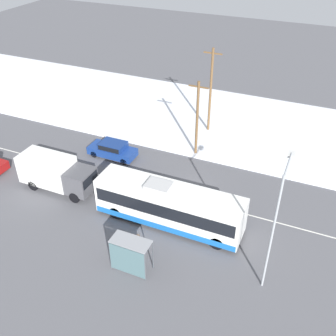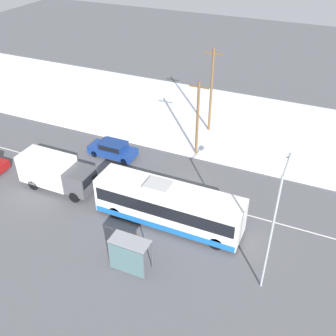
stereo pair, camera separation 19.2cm
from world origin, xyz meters
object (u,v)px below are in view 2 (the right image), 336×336
object	(u,v)px
bus_shelter	(128,252)
utility_pole_snowlot	(211,90)
box_truck	(56,172)
utility_pole_roadside	(198,118)
pedestrian_at_stop	(137,242)
sedan_car	(113,149)
streetlamp	(275,216)
city_bus	(169,205)

from	to	relation	value
bus_shelter	utility_pole_snowlot	distance (m)	20.05
box_truck	bus_shelter	xyz separation A→B (m)	(9.67, -5.45, 0.10)
utility_pole_roadside	box_truck	bearing A→B (deg)	-131.90
pedestrian_at_stop	utility_pole_roadside	xyz separation A→B (m)	(-0.90, 13.42, 2.72)
sedan_car	bus_shelter	xyz separation A→B (m)	(7.94, -11.47, 0.86)
box_truck	bus_shelter	bearing A→B (deg)	-29.41
sedan_car	bus_shelter	world-z (taller)	bus_shelter
bus_shelter	streetlamp	size ratio (longest dim) A/B	0.30
city_bus	bus_shelter	bearing A→B (deg)	-94.47
sedan_car	utility_pole_snowlot	xyz separation A→B (m)	(6.45, 8.33, 3.67)
utility_pole_roadside	utility_pole_snowlot	distance (m)	4.87
bus_shelter	utility_pole_roadside	size ratio (longest dim) A/B	0.35
sedan_car	bus_shelter	size ratio (longest dim) A/B	1.76
box_truck	pedestrian_at_stop	world-z (taller)	box_truck
bus_shelter	pedestrian_at_stop	bearing A→B (deg)	97.30
utility_pole_snowlot	streetlamp	bearing A→B (deg)	-60.88
pedestrian_at_stop	utility_pole_snowlot	distance (m)	18.59
city_bus	utility_pole_roadside	size ratio (longest dim) A/B	1.51
utility_pole_roadside	streetlamp	bearing A→B (deg)	-53.36
pedestrian_at_stop	utility_pole_roadside	size ratio (longest dim) A/B	0.24
streetlamp	city_bus	bearing A→B (deg)	161.96
sedan_car	pedestrian_at_stop	world-z (taller)	pedestrian_at_stop
pedestrian_at_stop	streetlamp	xyz separation A→B (m)	(8.18, 1.21, 4.17)
city_bus	box_truck	distance (m)	10.08
box_truck	utility_pole_snowlot	distance (m)	16.76
box_truck	utility_pole_snowlot	size ratio (longest dim) A/B	0.74
utility_pole_roadside	sedan_car	bearing A→B (deg)	-152.75
city_bus	pedestrian_at_stop	xyz separation A→B (m)	(-0.61, -3.67, -0.54)
city_bus	pedestrian_at_stop	world-z (taller)	city_bus
sedan_car	utility_pole_roadside	world-z (taller)	utility_pole_roadside
city_bus	streetlamp	xyz separation A→B (m)	(7.57, -2.46, 3.63)
sedan_car	utility_pole_roadside	xyz separation A→B (m)	(6.84, 3.52, 2.96)
utility_pole_roadside	bus_shelter	bearing A→B (deg)	-85.80
bus_shelter	streetlamp	bearing A→B (deg)	19.23
streetlamp	sedan_car	bearing A→B (deg)	151.39
sedan_car	utility_pole_snowlot	bearing A→B (deg)	-127.75
city_bus	streetlamp	bearing A→B (deg)	-18.04
city_bus	bus_shelter	world-z (taller)	city_bus
bus_shelter	utility_pole_roadside	xyz separation A→B (m)	(-1.10, 15.00, 2.10)
bus_shelter	box_truck	bearing A→B (deg)	150.59
sedan_car	utility_pole_roadside	size ratio (longest dim) A/B	0.62
pedestrian_at_stop	utility_pole_roadside	distance (m)	13.72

